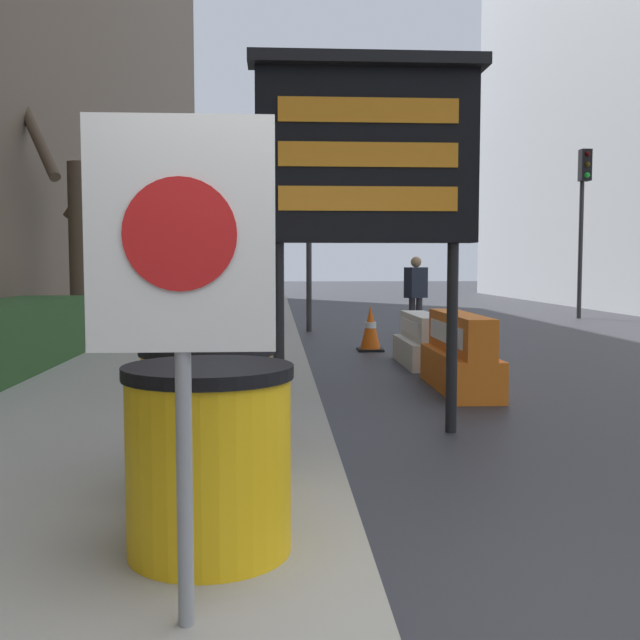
# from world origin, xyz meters

# --- Properties ---
(bare_tree) EXTENTS (2.10, 2.30, 3.90)m
(bare_tree) POSITION_xyz_m (-3.57, 9.73, 2.06)
(bare_tree) COLOR #4C3D2D
(bare_tree) RESTS_ON sidewalk_left
(barrel_drum_foreground) EXTENTS (0.79, 0.79, 0.88)m
(barrel_drum_foreground) POSITION_xyz_m (-0.75, 0.73, 0.60)
(barrel_drum_foreground) COLOR yellow
(barrel_drum_foreground) RESTS_ON sidewalk_left
(barrel_drum_middle) EXTENTS (0.79, 0.79, 0.88)m
(barrel_drum_middle) POSITION_xyz_m (-0.84, 1.66, 0.60)
(barrel_drum_middle) COLOR yellow
(barrel_drum_middle) RESTS_ON sidewalk_left
(warning_sign) EXTENTS (0.67, 0.08, 1.87)m
(warning_sign) POSITION_xyz_m (-0.78, -0.00, 1.48)
(warning_sign) COLOR gray
(warning_sign) RESTS_ON sidewalk_left
(message_board) EXTENTS (2.04, 0.36, 3.27)m
(message_board) POSITION_xyz_m (0.35, 3.80, 2.43)
(message_board) COLOR black
(message_board) RESTS_ON ground_plane
(jersey_barrier_orange_near) EXTENTS (0.55, 2.00, 0.91)m
(jersey_barrier_orange_near) POSITION_xyz_m (1.74, 5.98, 0.40)
(jersey_barrier_orange_near) COLOR orange
(jersey_barrier_orange_near) RESTS_ON ground_plane
(jersey_barrier_white) EXTENTS (0.62, 1.73, 0.76)m
(jersey_barrier_white) POSITION_xyz_m (1.74, 8.24, 0.33)
(jersey_barrier_white) COLOR silver
(jersey_barrier_white) RESTS_ON ground_plane
(traffic_cone_near) EXTENTS (0.34, 0.34, 0.60)m
(traffic_cone_near) POSITION_xyz_m (2.33, 11.10, 0.29)
(traffic_cone_near) COLOR black
(traffic_cone_near) RESTS_ON ground_plane
(traffic_cone_mid) EXTENTS (0.44, 0.44, 0.78)m
(traffic_cone_mid) POSITION_xyz_m (1.19, 10.04, 0.38)
(traffic_cone_mid) COLOR black
(traffic_cone_mid) RESTS_ON ground_plane
(traffic_light_near_curb) EXTENTS (0.28, 0.44, 3.91)m
(traffic_light_near_curb) POSITION_xyz_m (0.30, 13.71, 2.84)
(traffic_light_near_curb) COLOR #2D2D30
(traffic_light_near_curb) RESTS_ON ground_plane
(traffic_light_far_side) EXTENTS (0.28, 0.45, 4.56)m
(traffic_light_far_side) POSITION_xyz_m (7.88, 17.22, 3.27)
(traffic_light_far_side) COLOR #2D2D30
(traffic_light_far_side) RESTS_ON ground_plane
(pedestrian_worker) EXTENTS (0.50, 0.44, 1.64)m
(pedestrian_worker) POSITION_xyz_m (2.46, 12.60, 0.97)
(pedestrian_worker) COLOR #333338
(pedestrian_worker) RESTS_ON ground_plane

